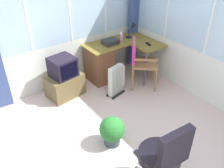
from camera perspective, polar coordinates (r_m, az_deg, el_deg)
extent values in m
cube|color=beige|center=(3.51, 4.60, -17.31)|extent=(4.89, 5.59, 0.06)
cube|color=silver|center=(4.82, -13.14, 4.29)|extent=(3.89, 0.06, 0.86)
cube|color=silver|center=(4.39, -15.16, 18.13)|extent=(3.81, 0.06, 1.53)
cube|color=white|center=(4.27, -20.13, 16.92)|extent=(0.04, 0.07, 1.53)
cube|color=silver|center=(4.47, 24.68, -0.42)|extent=(0.06, 4.59, 0.86)
cube|color=white|center=(4.23, 23.20, 16.14)|extent=(0.07, 0.04, 1.53)
cube|color=#3C4F85|center=(5.32, 5.39, 17.12)|extent=(0.27, 0.08, 2.47)
cube|color=olive|center=(4.97, 1.23, 9.92)|extent=(1.38, 0.58, 0.02)
cube|color=olive|center=(4.85, 8.82, 8.95)|extent=(0.58, 0.46, 0.02)
cube|color=brown|center=(4.89, -3.15, 4.60)|extent=(0.40, 0.54, 0.71)
cylinder|color=#4C4C51|center=(4.74, 7.85, 3.41)|extent=(0.04, 0.04, 0.72)
cylinder|color=#4C4C51|center=(4.99, -6.52, 5.12)|extent=(0.04, 0.04, 0.72)
cylinder|color=black|center=(5.17, 3.96, 11.04)|extent=(0.13, 0.13, 0.02)
cylinder|color=black|center=(5.14, 3.99, 11.88)|extent=(0.02, 0.02, 0.14)
cylinder|color=black|center=(5.10, 4.72, 13.41)|extent=(0.02, 0.08, 0.14)
cone|color=black|center=(5.09, 5.48, 13.69)|extent=(0.13, 0.13, 0.12)
cube|color=black|center=(4.87, 8.59, 9.38)|extent=(0.08, 0.16, 0.02)
cylinder|color=pink|center=(4.95, 2.21, 10.96)|extent=(0.06, 0.06, 0.16)
cone|color=white|center=(4.91, 2.24, 12.13)|extent=(0.06, 0.06, 0.06)
cube|color=#2A2A2C|center=(4.83, -0.40, 9.97)|extent=(0.30, 0.23, 0.09)
cylinder|color=#9D6A44|center=(4.63, 10.31, 0.67)|extent=(0.04, 0.04, 0.48)
cylinder|color=#9D6A44|center=(5.01, 9.94, 3.34)|extent=(0.04, 0.04, 0.48)
cylinder|color=#9D6A44|center=(4.60, 4.87, 0.90)|extent=(0.04, 0.04, 0.48)
cylinder|color=#9D6A44|center=(4.98, 4.89, 3.57)|extent=(0.04, 0.04, 0.48)
cube|color=#9D6A44|center=(4.68, 7.73, 4.90)|extent=(0.68, 0.68, 0.04)
cube|color=#9D6A44|center=(4.56, 5.17, 7.67)|extent=(0.31, 0.35, 0.44)
cube|color=#BE2D89|center=(4.55, 5.19, 7.92)|extent=(0.34, 0.39, 0.37)
cube|color=#9D6A44|center=(4.40, 8.01, 5.64)|extent=(0.36, 0.31, 0.03)
cube|color=#9D6A44|center=(4.79, 7.79, 8.03)|extent=(0.36, 0.31, 0.03)
cylinder|color=black|center=(3.44, 11.35, -18.04)|extent=(0.05, 0.05, 0.05)
cylinder|color=black|center=(2.91, 11.14, -16.30)|extent=(0.50, 0.50, 0.09)
cube|color=black|center=(2.63, 14.58, -14.78)|extent=(0.43, 0.12, 0.46)
cube|color=black|center=(2.96, 15.39, -12.28)|extent=(0.06, 0.22, 0.04)
cube|color=black|center=(2.69, 6.95, -17.00)|extent=(0.06, 0.22, 0.04)
cube|color=brown|center=(4.57, -11.08, -0.30)|extent=(0.70, 0.53, 0.42)
cube|color=black|center=(4.38, -11.61, 3.98)|extent=(0.47, 0.46, 0.36)
cube|color=black|center=(4.22, -10.07, 3.05)|extent=(0.34, 0.06, 0.28)
cube|color=#262628|center=(4.51, -9.91, 3.00)|extent=(0.29, 0.25, 0.07)
cube|color=silver|center=(4.35, -0.37, 0.20)|extent=(0.04, 0.10, 0.57)
cube|color=silver|center=(4.38, 0.00, 0.42)|extent=(0.04, 0.10, 0.57)
cube|color=silver|center=(4.40, 0.36, 0.64)|extent=(0.04, 0.10, 0.57)
cube|color=silver|center=(4.43, 0.71, 0.86)|extent=(0.04, 0.10, 0.57)
cube|color=silver|center=(4.46, 1.06, 1.07)|extent=(0.04, 0.10, 0.57)
cube|color=silver|center=(4.49, 1.41, 1.28)|extent=(0.04, 0.10, 0.57)
cube|color=silver|center=(4.51, 1.75, 1.49)|extent=(0.04, 0.10, 0.57)
cube|color=silver|center=(4.54, 2.09, 1.70)|extent=(0.04, 0.10, 0.57)
cube|color=black|center=(4.57, 1.53, -2.55)|extent=(0.35, 0.11, 0.03)
cube|color=black|center=(4.65, 0.20, -1.89)|extent=(0.35, 0.11, 0.03)
cube|color=silver|center=(4.55, 2.42, 2.20)|extent=(0.07, 0.10, 0.40)
cylinder|color=#374249|center=(3.61, 0.02, -13.01)|extent=(0.23, 0.23, 0.14)
sphere|color=#2A742D|center=(3.47, 0.02, -10.63)|extent=(0.36, 0.36, 0.36)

